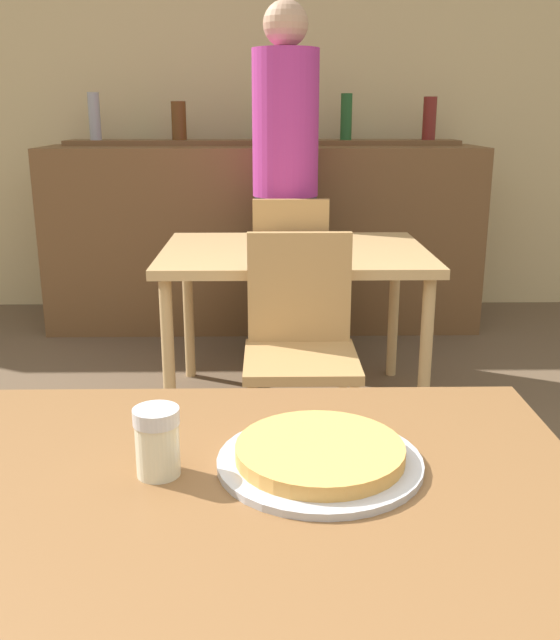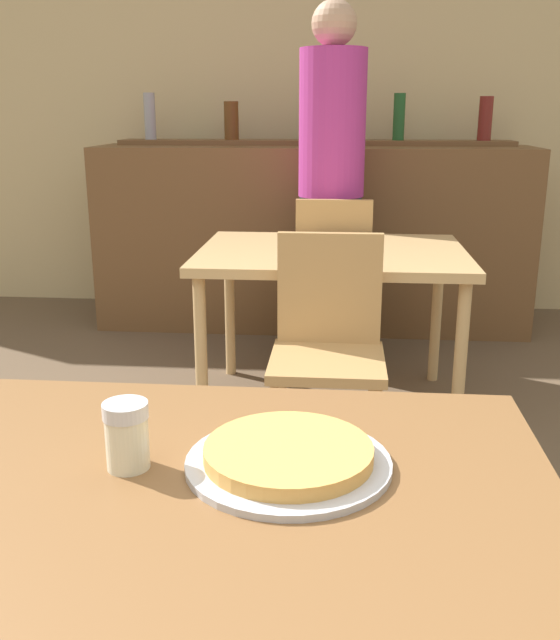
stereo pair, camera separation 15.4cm
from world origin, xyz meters
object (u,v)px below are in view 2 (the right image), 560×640
object	(u,v)px
person_standing	(331,172)
cheese_shaker	(127,435)
pizza_tray	(288,457)
chair_far_side_back	(333,267)
chair_far_side_front	(328,339)

from	to	relation	value
person_standing	cheese_shaker	bearing A→B (deg)	-95.35
pizza_tray	person_standing	distance (m)	2.77
chair_far_side_back	person_standing	size ratio (longest dim) A/B	0.48
person_standing	chair_far_side_back	bearing A→B (deg)	-79.62
chair_far_side_front	chair_far_side_back	bearing A→B (deg)	90.00
chair_far_side_front	chair_far_side_back	xyz separation A→B (m)	(-0.00, 1.21, 0.00)
chair_far_side_front	pizza_tray	bearing A→B (deg)	-91.38
person_standing	chair_far_side_front	bearing A→B (deg)	-89.04
cheese_shaker	person_standing	bearing A→B (deg)	84.65
chair_far_side_front	cheese_shaker	distance (m)	1.51
pizza_tray	cheese_shaker	distance (m)	0.25
pizza_tray	person_standing	size ratio (longest dim) A/B	0.18
pizza_tray	person_standing	bearing A→B (deg)	89.74
chair_far_side_back	pizza_tray	world-z (taller)	chair_far_side_back
chair_far_side_front	pizza_tray	xyz separation A→B (m)	(-0.03, -1.43, 0.26)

